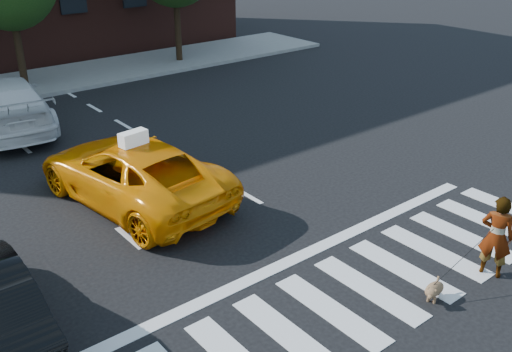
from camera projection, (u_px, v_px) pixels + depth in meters
The scene contains 9 objects.
ground at pixel (331, 311), 9.89m from camera, with size 120.00×120.00×0.00m, color black.
crosswalk at pixel (331, 310), 9.88m from camera, with size 13.00×2.40×0.01m, color silver.
stop_line at pixel (272, 270), 11.01m from camera, with size 12.00×0.30×0.01m, color silver.
sidewalk_far at pixel (9, 87), 22.23m from camera, with size 30.00×4.00×0.15m, color slate.
taxi at pixel (133, 172), 13.36m from camera, with size 2.48×5.38×1.50m, color orange.
white_suv at pixel (5, 104), 17.87m from camera, with size 2.29×5.64×1.64m, color silver.
woman at pixel (496, 236), 10.56m from camera, with size 0.60×0.39×1.65m, color #999999.
dog at pixel (434, 290), 10.08m from camera, with size 0.61×0.40×0.36m.
taxi_sign at pixel (133, 138), 12.84m from camera, with size 0.65×0.28×0.32m, color white.
Camera 1 is at (-6.02, -5.40, 6.28)m, focal length 40.00 mm.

